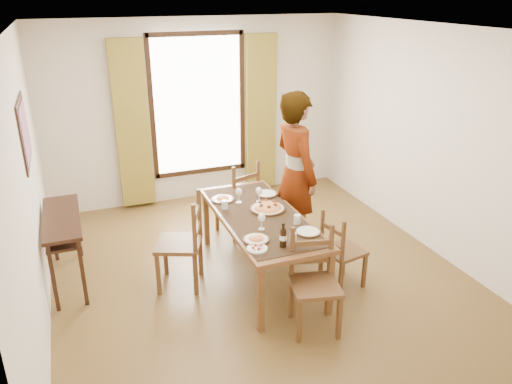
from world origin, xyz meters
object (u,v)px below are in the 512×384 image
object	(u,v)px
man	(296,175)
pasta_platter	(268,206)
console_table	(62,226)
dining_table	(261,220)

from	to	relation	value
man	pasta_platter	bearing A→B (deg)	117.18
console_table	pasta_platter	xyz separation A→B (m)	(2.17, -0.55, 0.12)
console_table	man	world-z (taller)	man
man	pasta_platter	xyz separation A→B (m)	(-0.48, -0.31, -0.20)
dining_table	pasta_platter	world-z (taller)	pasta_platter
dining_table	console_table	bearing A→B (deg)	162.41
man	console_table	bearing A→B (deg)	79.57
dining_table	pasta_platter	distance (m)	0.20
dining_table	man	world-z (taller)	man
console_table	dining_table	world-z (taller)	console_table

